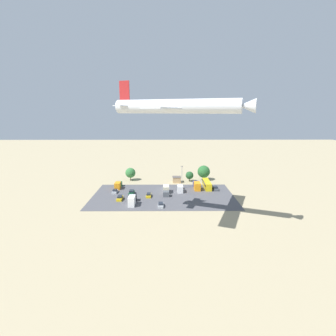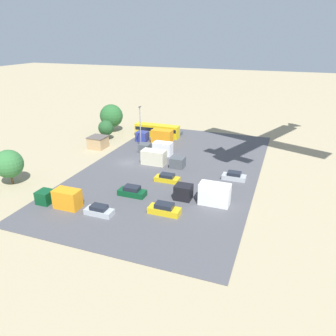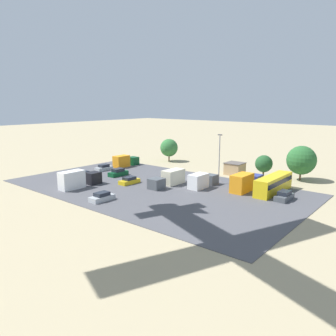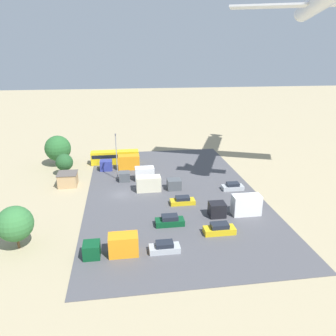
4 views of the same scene
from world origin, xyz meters
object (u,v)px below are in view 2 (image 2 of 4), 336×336
parked_car_1 (164,209)px  parked_truck_1 (156,136)px  parked_truck_0 (61,198)px  parked_truck_3 (158,148)px  parked_car_0 (132,192)px  shed_building (98,142)px  bus (157,130)px  parked_truck_2 (206,194)px  parked_car_5 (167,178)px  parked_car_4 (173,132)px  parked_car_3 (234,176)px  parked_truck_4 (160,159)px  parked_car_2 (99,211)px

parked_car_1 → parked_truck_1: size_ratio=0.52×
parked_truck_0 → parked_truck_3: parked_truck_0 is taller
parked_car_0 → shed_building: bearing=-136.5°
parked_truck_0 → parked_truck_1: (-34.79, 1.50, 0.17)m
parked_truck_0 → parked_truck_3: size_ratio=0.98×
bus → parked_car_0: bearing=15.2°
parked_truck_2 → parked_car_5: bearing=57.2°
bus → parked_truck_0: 39.50m
parked_truck_2 → bus: bearing=34.0°
parked_truck_1 → parked_car_1: bearing=-155.7°
parked_car_4 → bus: bearing=134.8°
bus → parked_car_3: bearing=49.3°
bus → parked_car_5: bearing=25.9°
parked_car_5 → parked_truck_1: (-20.48, -10.50, 0.93)m
parked_truck_3 → parked_truck_4: 6.63m
shed_building → parked_truck_3: (-0.82, 14.68, -0.02)m
parked_car_2 → parked_truck_0: size_ratio=0.58×
parked_car_3 → parked_car_4: parked_car_4 is taller
parked_truck_2 → parked_truck_3: 24.07m
parked_car_3 → parked_truck_4: size_ratio=0.48×
parked_car_5 → parked_truck_4: size_ratio=0.50×
parked_car_4 → parked_truck_2: size_ratio=0.51×
shed_building → parked_car_2: (26.58, 16.54, -0.70)m
parked_car_0 → parked_truck_1: bearing=-165.7°
parked_car_4 → parked_car_5: 29.85m
parked_truck_0 → parked_truck_4: parked_truck_0 is taller
parked_car_2 → shed_building: bearing=-148.1°
parked_truck_0 → parked_truck_2: parked_truck_2 is taller
parked_truck_0 → parked_truck_2: 22.29m
parked_car_2 → parked_truck_0: parked_truck_0 is taller
parked_car_3 → parked_truck_3: 19.88m
shed_building → parked_car_1: (22.98, 25.41, -0.62)m
shed_building → parked_truck_0: 28.16m
bus → parked_car_5: (25.19, 12.25, -1.10)m
parked_truck_2 → parked_car_0: bearing=98.6°
bus → parked_truck_4: (18.18, 8.15, -0.35)m
parked_car_5 → parked_truck_0: (14.31, -12.01, 0.75)m
shed_building → bus: bus is taller
bus → parked_car_3: size_ratio=2.72×
parked_car_0 → parked_car_2: bearing=-14.0°
parked_car_5 → parked_truck_2: size_ratio=0.51×
parked_car_0 → parked_truck_1: 28.63m
parked_car_0 → parked_car_1: size_ratio=0.95×
parked_truck_1 → parked_truck_4: (13.48, 6.40, -0.18)m
parked_car_5 → bus: bearing=25.9°
parked_car_4 → shed_building: bearing=141.9°
parked_car_1 → parked_truck_0: bearing=102.4°
parked_truck_2 → parked_car_2: bearing=123.4°
parked_car_1 → parked_car_3: 17.61m
parked_car_4 → parked_truck_3: parked_truck_3 is taller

